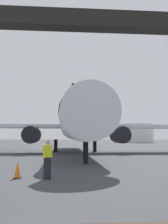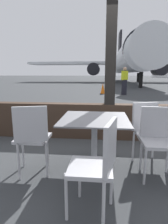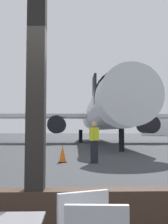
{
  "view_description": "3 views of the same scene",
  "coord_description": "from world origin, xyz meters",
  "px_view_note": "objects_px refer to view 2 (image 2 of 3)",
  "views": [
    {
      "loc": [
        1.88,
        -3.49,
        1.87
      ],
      "look_at": [
        3.33,
        14.13,
        3.52
      ],
      "focal_mm": 41.97,
      "sensor_mm": 36.0,
      "label": 1
    },
    {
      "loc": [
        -0.14,
        -3.67,
        1.31
      ],
      "look_at": [
        -0.43,
        -0.78,
        0.7
      ],
      "focal_mm": 29.51,
      "sensor_mm": 36.0,
      "label": 2
    },
    {
      "loc": [
        0.44,
        -2.95,
        1.35
      ],
      "look_at": [
        1.04,
        15.6,
        2.68
      ],
      "focal_mm": 42.56,
      "sensor_mm": 36.0,
      "label": 3
    }
  ],
  "objects_px": {
    "fuel_storage_tank": "(165,70)",
    "airplane": "(127,61)",
    "cafe_chair_aisle_left": "(157,136)",
    "cafe_chair_window_right": "(148,128)",
    "ground_crew_worker": "(124,81)",
    "cafe_chair_window_left": "(99,160)",
    "traffic_cone": "(103,89)",
    "dining_table": "(94,137)",
    "cafe_chair_aisle_right": "(32,134)"
  },
  "relations": [
    {
      "from": "fuel_storage_tank",
      "to": "airplane",
      "type": "bearing_deg",
      "value": -113.22
    },
    {
      "from": "cafe_chair_aisle_left",
      "to": "fuel_storage_tank",
      "type": "distance_m",
      "value": 81.91
    },
    {
      "from": "cafe_chair_window_right",
      "to": "ground_crew_worker",
      "type": "xyz_separation_m",
      "value": [
        0.7,
        9.32,
        0.37
      ]
    },
    {
      "from": "cafe_chair_window_left",
      "to": "traffic_cone",
      "type": "bearing_deg",
      "value": 89.76
    },
    {
      "from": "cafe_chair_window_left",
      "to": "airplane",
      "type": "height_order",
      "value": "airplane"
    },
    {
      "from": "dining_table",
      "to": "cafe_chair_aisle_right",
      "type": "height_order",
      "value": "cafe_chair_aisle_right"
    },
    {
      "from": "cafe_chair_aisle_right",
      "to": "fuel_storage_tank",
      "type": "relative_size",
      "value": 0.1
    },
    {
      "from": "cafe_chair_aisle_right",
      "to": "fuel_storage_tank",
      "type": "bearing_deg",
      "value": 71.46
    },
    {
      "from": "cafe_chair_aisle_left",
      "to": "dining_table",
      "type": "bearing_deg",
      "value": 172.96
    },
    {
      "from": "traffic_cone",
      "to": "cafe_chair_aisle_right",
      "type": "bearing_deg",
      "value": -95.07
    },
    {
      "from": "cafe_chair_aisle_right",
      "to": "ground_crew_worker",
      "type": "height_order",
      "value": "ground_crew_worker"
    },
    {
      "from": "airplane",
      "to": "fuel_storage_tank",
      "type": "height_order",
      "value": "airplane"
    },
    {
      "from": "airplane",
      "to": "traffic_cone",
      "type": "xyz_separation_m",
      "value": [
        -3.59,
        -17.35,
        -2.97
      ]
    },
    {
      "from": "dining_table",
      "to": "cafe_chair_aisle_right",
      "type": "distance_m",
      "value": 0.82
    },
    {
      "from": "cafe_chair_window_right",
      "to": "airplane",
      "type": "xyz_separation_m",
      "value": [
        2.94,
        27.0,
        2.78
      ]
    },
    {
      "from": "traffic_cone",
      "to": "ground_crew_worker",
      "type": "bearing_deg",
      "value": -14.03
    },
    {
      "from": "cafe_chair_window_left",
      "to": "airplane",
      "type": "bearing_deg",
      "value": 82.64
    },
    {
      "from": "cafe_chair_window_left",
      "to": "cafe_chair_window_right",
      "type": "xyz_separation_m",
      "value": [
        0.69,
        1.12,
        -0.01
      ]
    },
    {
      "from": "fuel_storage_tank",
      "to": "cafe_chair_aisle_right",
      "type": "bearing_deg",
      "value": -108.54
    },
    {
      "from": "cafe_chair_aisle_left",
      "to": "cafe_chair_aisle_right",
      "type": "relative_size",
      "value": 0.96
    },
    {
      "from": "traffic_cone",
      "to": "cafe_chair_window_left",
      "type": "bearing_deg",
      "value": -90.24
    },
    {
      "from": "cafe_chair_aisle_left",
      "to": "ground_crew_worker",
      "type": "bearing_deg",
      "value": 86.03
    },
    {
      "from": "cafe_chair_aisle_right",
      "to": "cafe_chair_window_right",
      "type": "bearing_deg",
      "value": 18.44
    },
    {
      "from": "cafe_chair_aisle_left",
      "to": "cafe_chair_window_left",
      "type": "bearing_deg",
      "value": -133.21
    },
    {
      "from": "fuel_storage_tank",
      "to": "cafe_chair_window_left",
      "type": "bearing_deg",
      "value": -107.85
    },
    {
      "from": "dining_table",
      "to": "airplane",
      "type": "distance_m",
      "value": 27.66
    },
    {
      "from": "cafe_chair_aisle_right",
      "to": "fuel_storage_tank",
      "type": "distance_m",
      "value": 82.55
    },
    {
      "from": "cafe_chair_window_left",
      "to": "cafe_chair_aisle_left",
      "type": "bearing_deg",
      "value": 46.79
    },
    {
      "from": "cafe_chair_aisle_left",
      "to": "cafe_chair_aisle_right",
      "type": "distance_m",
      "value": 1.59
    },
    {
      "from": "cafe_chair_window_right",
      "to": "cafe_chair_window_left",
      "type": "bearing_deg",
      "value": -121.53
    },
    {
      "from": "cafe_chair_window_right",
      "to": "cafe_chair_aisle_left",
      "type": "bearing_deg",
      "value": -84.81
    },
    {
      "from": "cafe_chair_aisle_left",
      "to": "cafe_chair_window_right",
      "type": "bearing_deg",
      "value": 95.19
    },
    {
      "from": "cafe_chair_window_left",
      "to": "airplane",
      "type": "distance_m",
      "value": 28.49
    },
    {
      "from": "fuel_storage_tank",
      "to": "traffic_cone",
      "type": "bearing_deg",
      "value": -110.42
    },
    {
      "from": "ground_crew_worker",
      "to": "airplane",
      "type": "bearing_deg",
      "value": 82.78
    },
    {
      "from": "airplane",
      "to": "ground_crew_worker",
      "type": "xyz_separation_m",
      "value": [
        -2.24,
        -17.68,
        -2.42
      ]
    },
    {
      "from": "cafe_chair_window_left",
      "to": "fuel_storage_tank",
      "type": "height_order",
      "value": "fuel_storage_tank"
    },
    {
      "from": "cafe_chair_aisle_left",
      "to": "ground_crew_worker",
      "type": "xyz_separation_m",
      "value": [
        0.67,
        9.67,
        0.36
      ]
    },
    {
      "from": "dining_table",
      "to": "cafe_chair_window_left",
      "type": "height_order",
      "value": "cafe_chair_window_left"
    },
    {
      "from": "cafe_chair_aisle_left",
      "to": "cafe_chair_aisle_right",
      "type": "xyz_separation_m",
      "value": [
        -1.58,
        -0.16,
        0.02
      ]
    },
    {
      "from": "cafe_chair_window_left",
      "to": "ground_crew_worker",
      "type": "distance_m",
      "value": 10.54
    },
    {
      "from": "cafe_chair_window_left",
      "to": "ground_crew_worker",
      "type": "xyz_separation_m",
      "value": [
        1.39,
        10.44,
        0.36
      ]
    },
    {
      "from": "cafe_chair_aisle_left",
      "to": "traffic_cone",
      "type": "relative_size",
      "value": 1.21
    },
    {
      "from": "cafe_chair_aisle_left",
      "to": "traffic_cone",
      "type": "distance_m",
      "value": 10.03
    },
    {
      "from": "cafe_chair_aisle_right",
      "to": "ground_crew_worker",
      "type": "xyz_separation_m",
      "value": [
        2.25,
        9.83,
        0.34
      ]
    },
    {
      "from": "ground_crew_worker",
      "to": "traffic_cone",
      "type": "distance_m",
      "value": 1.49
    },
    {
      "from": "airplane",
      "to": "fuel_storage_tank",
      "type": "xyz_separation_m",
      "value": [
        21.75,
        50.72,
        -0.46
      ]
    },
    {
      "from": "cafe_chair_window_left",
      "to": "airplane",
      "type": "relative_size",
      "value": 0.03
    },
    {
      "from": "dining_table",
      "to": "cafe_chair_aisle_right",
      "type": "bearing_deg",
      "value": -161.53
    },
    {
      "from": "cafe_chair_window_right",
      "to": "traffic_cone",
      "type": "height_order",
      "value": "cafe_chair_window_right"
    }
  ]
}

